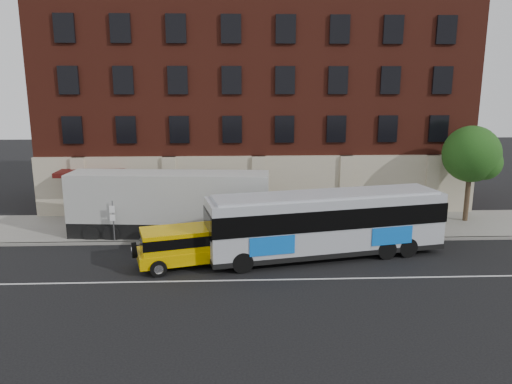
{
  "coord_description": "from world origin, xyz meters",
  "views": [
    {
      "loc": [
        -1.53,
        -20.67,
        8.96
      ],
      "look_at": [
        -0.43,
        5.5,
        3.09
      ],
      "focal_mm": 34.15,
      "sensor_mm": 36.0,
      "label": 1
    }
  ],
  "objects_px": {
    "city_bus": "(327,222)",
    "yellow_suv": "(182,245)",
    "street_tree": "(472,156)",
    "shipping_container": "(170,205)",
    "sign_pole": "(113,219)"
  },
  "relations": [
    {
      "from": "street_tree",
      "to": "shipping_container",
      "type": "xyz_separation_m",
      "value": [
        -18.99,
        -2.18,
        -2.49
      ]
    },
    {
      "from": "city_bus",
      "to": "shipping_container",
      "type": "distance_m",
      "value": 9.41
    },
    {
      "from": "sign_pole",
      "to": "street_tree",
      "type": "xyz_separation_m",
      "value": [
        22.04,
        3.34,
        2.96
      ]
    },
    {
      "from": "city_bus",
      "to": "sign_pole",
      "type": "bearing_deg",
      "value": 167.57
    },
    {
      "from": "street_tree",
      "to": "yellow_suv",
      "type": "xyz_separation_m",
      "value": [
        -17.77,
        -7.06,
        -3.28
      ]
    },
    {
      "from": "yellow_suv",
      "to": "city_bus",
      "type": "bearing_deg",
      "value": 8.78
    },
    {
      "from": "yellow_suv",
      "to": "shipping_container",
      "type": "height_order",
      "value": "shipping_container"
    },
    {
      "from": "sign_pole",
      "to": "city_bus",
      "type": "height_order",
      "value": "city_bus"
    },
    {
      "from": "yellow_suv",
      "to": "sign_pole",
      "type": "bearing_deg",
      "value": 138.93
    },
    {
      "from": "yellow_suv",
      "to": "street_tree",
      "type": "bearing_deg",
      "value": 21.66
    },
    {
      "from": "street_tree",
      "to": "city_bus",
      "type": "xyz_separation_m",
      "value": [
        -10.36,
        -5.91,
        -2.52
      ]
    },
    {
      "from": "street_tree",
      "to": "shipping_container",
      "type": "relative_size",
      "value": 0.53
    },
    {
      "from": "city_bus",
      "to": "shipping_container",
      "type": "height_order",
      "value": "shipping_container"
    },
    {
      "from": "street_tree",
      "to": "city_bus",
      "type": "bearing_deg",
      "value": -150.27
    },
    {
      "from": "city_bus",
      "to": "yellow_suv",
      "type": "xyz_separation_m",
      "value": [
        -7.41,
        -1.14,
        -0.77
      ]
    }
  ]
}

